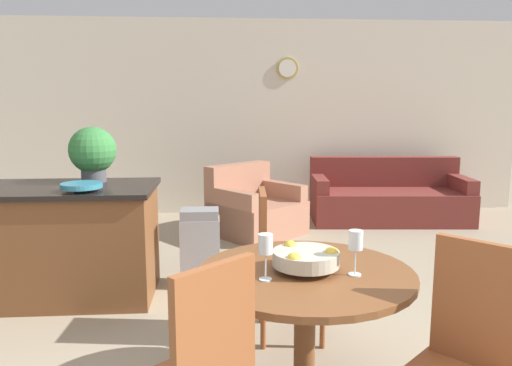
# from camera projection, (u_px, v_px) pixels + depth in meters

# --- Properties ---
(wall_back) EXTENTS (8.00, 0.09, 2.70)m
(wall_back) POSITION_uv_depth(u_px,v_px,m) (243.00, 118.00, 7.03)
(wall_back) COLOR beige
(wall_back) RESTS_ON ground_plane
(dining_table) EXTENTS (1.11, 1.11, 0.73)m
(dining_table) POSITION_uv_depth(u_px,v_px,m) (305.00, 301.00, 2.56)
(dining_table) COLOR brown
(dining_table) RESTS_ON ground_plane
(dining_chair_near_right) EXTENTS (0.59, 0.59, 1.00)m
(dining_chair_near_right) POSITION_uv_depth(u_px,v_px,m) (465.00, 355.00, 2.09)
(dining_chair_near_right) COLOR brown
(dining_chair_near_right) RESTS_ON ground_plane
(dining_chair_far_side) EXTENTS (0.44, 0.44, 1.00)m
(dining_chair_far_side) POSITION_uv_depth(u_px,v_px,m) (278.00, 260.00, 3.33)
(dining_chair_far_side) COLOR brown
(dining_chair_far_side) RESTS_ON ground_plane
(fruit_bowl) EXTENTS (0.34, 0.34, 0.13)m
(fruit_bowl) POSITION_uv_depth(u_px,v_px,m) (306.00, 258.00, 2.52)
(fruit_bowl) COLOR #B7B29E
(fruit_bowl) RESTS_ON dining_table
(wine_glass_left) EXTENTS (0.07, 0.07, 0.23)m
(wine_glass_left) POSITION_uv_depth(u_px,v_px,m) (266.00, 246.00, 2.37)
(wine_glass_left) COLOR silver
(wine_glass_left) RESTS_ON dining_table
(wine_glass_right) EXTENTS (0.07, 0.07, 0.23)m
(wine_glass_right) POSITION_uv_depth(u_px,v_px,m) (356.00, 242.00, 2.44)
(wine_glass_right) COLOR silver
(wine_glass_right) RESTS_ON dining_table
(kitchen_island) EXTENTS (1.44, 0.85, 0.91)m
(kitchen_island) POSITION_uv_depth(u_px,v_px,m) (67.00, 242.00, 4.03)
(kitchen_island) COLOR brown
(kitchen_island) RESTS_ON ground_plane
(teal_bowl) EXTENTS (0.31, 0.31, 0.06)m
(teal_bowl) POSITION_uv_depth(u_px,v_px,m) (82.00, 186.00, 3.73)
(teal_bowl) COLOR teal
(teal_bowl) RESTS_ON kitchen_island
(potted_plant) EXTENTS (0.39, 0.39, 0.46)m
(potted_plant) POSITION_uv_depth(u_px,v_px,m) (93.00, 152.00, 4.13)
(potted_plant) COLOR #4C4C51
(potted_plant) RESTS_ON kitchen_island
(trash_bin) EXTENTS (0.33, 0.24, 0.67)m
(trash_bin) POSITION_uv_depth(u_px,v_px,m) (200.00, 248.00, 4.30)
(trash_bin) COLOR #9E9EA3
(trash_bin) RESTS_ON ground_plane
(couch) EXTENTS (2.08, 1.03, 0.82)m
(couch) POSITION_uv_depth(u_px,v_px,m) (388.00, 199.00, 6.65)
(couch) COLOR maroon
(couch) RESTS_ON ground_plane
(armchair) EXTENTS (1.26, 1.25, 0.82)m
(armchair) POSITION_uv_depth(u_px,v_px,m) (254.00, 211.00, 5.99)
(armchair) COLOR #A87056
(armchair) RESTS_ON ground_plane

